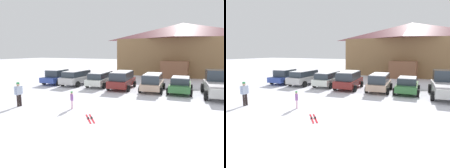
{
  "view_description": "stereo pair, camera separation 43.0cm",
  "coord_description": "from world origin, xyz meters",
  "views": [
    {
      "loc": [
        7.28,
        -6.9,
        3.77
      ],
      "look_at": [
        0.05,
        8.04,
        1.03
      ],
      "focal_mm": 32.0,
      "sensor_mm": 36.0,
      "label": 1
    },
    {
      "loc": [
        7.66,
        -6.71,
        3.77
      ],
      "look_at": [
        0.05,
        8.04,
        1.03
      ],
      "focal_mm": 32.0,
      "sensor_mm": 36.0,
      "label": 2
    }
  ],
  "objects": [
    {
      "name": "ground",
      "position": [
        0.0,
        0.0,
        0.0
      ],
      "size": [
        160.0,
        160.0,
        0.0
      ],
      "primitive_type": "plane",
      "color": "silver"
    },
    {
      "name": "ski_lodge",
      "position": [
        3.13,
        27.39,
        4.14
      ],
      "size": [
        19.43,
        11.66,
        8.18
      ],
      "color": "olive",
      "rests_on": "ground"
    },
    {
      "name": "parked_blue_hatchback",
      "position": [
        -8.61,
        11.32,
        0.84
      ],
      "size": [
        2.49,
        4.64,
        1.66
      ],
      "color": "#2F47A1",
      "rests_on": "ground"
    },
    {
      "name": "parked_silver_wagon",
      "position": [
        -6.01,
        11.49,
        0.88
      ],
      "size": [
        2.28,
        4.65,
        1.63
      ],
      "color": "beige",
      "rests_on": "ground"
    },
    {
      "name": "parked_white_suv",
      "position": [
        -3.19,
        11.94,
        0.85
      ],
      "size": [
        2.48,
        4.81,
        1.55
      ],
      "color": "white",
      "rests_on": "ground"
    },
    {
      "name": "parked_maroon_van",
      "position": [
        -0.51,
        11.53,
        0.94
      ],
      "size": [
        2.63,
        4.59,
        1.77
      ],
      "color": "maroon",
      "rests_on": "ground"
    },
    {
      "name": "parked_beige_suv",
      "position": [
        2.6,
        11.63,
        0.9
      ],
      "size": [
        2.47,
        4.36,
        1.68
      ],
      "color": "tan",
      "rests_on": "ground"
    },
    {
      "name": "parked_green_coupe",
      "position": [
        5.09,
        11.84,
        0.77
      ],
      "size": [
        2.35,
        4.14,
        1.5
      ],
      "color": "#347238",
      "rests_on": "ground"
    },
    {
      "name": "pickup_truck",
      "position": [
        8.13,
        11.87,
        0.99
      ],
      "size": [
        2.84,
        5.77,
        2.15
      ],
      "color": "beige",
      "rests_on": "ground"
    },
    {
      "name": "skier_child_in_purple_jacket",
      "position": [
        -0.67,
        3.45,
        0.66
      ],
      "size": [
        0.32,
        0.34,
        1.16
      ],
      "color": "#E4B1CA",
      "rests_on": "ground"
    },
    {
      "name": "skier_adult_in_blue_parka",
      "position": [
        -4.34,
        2.37,
        0.94
      ],
      "size": [
        0.28,
        0.62,
        1.67
      ],
      "color": "black",
      "rests_on": "ground"
    },
    {
      "name": "pair_of_skis",
      "position": [
        1.47,
        2.26,
        0.02
      ],
      "size": [
        1.26,
        1.38,
        0.08
      ],
      "color": "red",
      "rests_on": "ground"
    }
  ]
}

